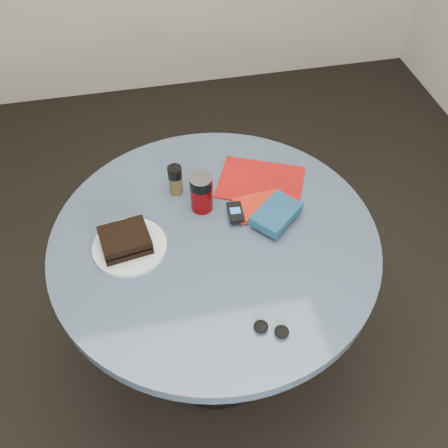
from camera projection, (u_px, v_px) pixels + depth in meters
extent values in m
plane|color=black|center=(217.00, 352.00, 2.07)|extent=(4.00, 4.00, 0.00)
cylinder|color=black|center=(217.00, 350.00, 2.06)|extent=(0.48, 0.48, 0.03)
cylinder|color=black|center=(216.00, 304.00, 1.80)|extent=(0.11, 0.11, 0.68)
cylinder|color=#3A4B60|center=(214.00, 241.00, 1.53)|extent=(1.00, 1.00, 0.04)
cylinder|color=white|center=(130.00, 247.00, 1.48)|extent=(0.27, 0.27, 0.01)
cube|color=black|center=(126.00, 243.00, 1.46)|extent=(0.16, 0.14, 0.02)
cube|color=#301F12|center=(125.00, 240.00, 1.45)|extent=(0.14, 0.12, 0.01)
cube|color=black|center=(124.00, 237.00, 1.44)|extent=(0.16, 0.14, 0.02)
cylinder|color=#690507|center=(202.00, 197.00, 1.56)|extent=(0.08, 0.08, 0.09)
cylinder|color=black|center=(201.00, 183.00, 1.51)|extent=(0.08, 0.08, 0.04)
cylinder|color=silver|center=(201.00, 177.00, 1.49)|extent=(0.08, 0.08, 0.01)
cylinder|color=#453C1D|center=(176.00, 184.00, 1.61)|extent=(0.05, 0.05, 0.07)
cylinder|color=black|center=(175.00, 172.00, 1.57)|extent=(0.05, 0.05, 0.04)
cube|color=maroon|center=(261.00, 182.00, 1.66)|extent=(0.34, 0.30, 0.00)
cube|color=#B71F0E|center=(261.00, 206.00, 1.58)|extent=(0.17, 0.12, 0.01)
cube|color=navy|center=(276.00, 214.00, 1.53)|extent=(0.18, 0.18, 0.03)
cube|color=black|center=(235.00, 212.00, 1.54)|extent=(0.05, 0.08, 0.01)
cube|color=blue|center=(235.00, 211.00, 1.54)|extent=(0.03, 0.03, 0.00)
ellipsoid|color=black|center=(261.00, 326.00, 1.29)|extent=(0.05, 0.05, 0.02)
ellipsoid|color=black|center=(282.00, 332.00, 1.28)|extent=(0.05, 0.05, 0.02)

